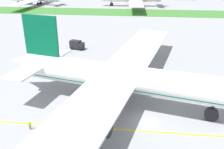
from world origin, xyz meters
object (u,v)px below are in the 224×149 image
ground_crew_marshaller_front (30,125)px  ground_crew_wingwalker_port (120,87)px  airliner_foreground (121,78)px  service_truck_baggage_loader (77,45)px

ground_crew_marshaller_front → ground_crew_wingwalker_port: bearing=48.7°
airliner_foreground → ground_crew_wingwalker_port: bearing=96.7°
ground_crew_wingwalker_port → ground_crew_marshaller_front: bearing=-131.3°
ground_crew_wingwalker_port → airliner_foreground: bearing=-83.3°
service_truck_baggage_loader → ground_crew_wingwalker_port: bearing=-59.6°
airliner_foreground → ground_crew_wingwalker_port: size_ratio=49.54×
airliner_foreground → ground_crew_wingwalker_port: (-0.68, 5.81, -4.74)m
ground_crew_wingwalker_port → ground_crew_marshaller_front: size_ratio=1.08×
airliner_foreground → ground_crew_marshaller_front: 18.76m
ground_crew_wingwalker_port → ground_crew_marshaller_front: 21.52m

